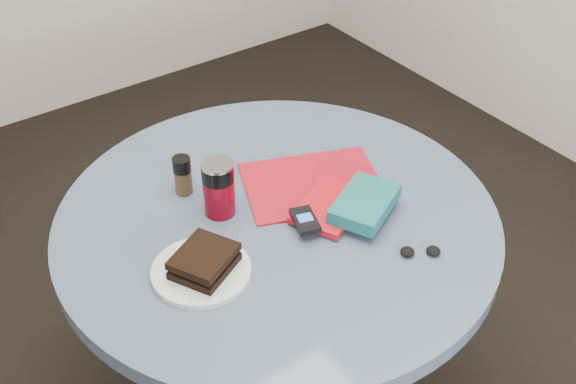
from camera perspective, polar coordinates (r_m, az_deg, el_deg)
table at (r=1.73m, az=-0.81°, el=-5.94°), size 1.00×1.00×0.75m
plate at (r=1.49m, az=-6.87°, el=-6.24°), size 0.26×0.26×0.01m
sandwich at (r=1.47m, az=-6.63°, el=-5.43°), size 0.16×0.15×0.04m
soda_can at (r=1.60m, az=-5.50°, el=0.31°), size 0.09×0.09×0.13m
pepper_grinder at (r=1.68m, az=-8.32°, el=1.33°), size 0.05×0.05×0.10m
magazine at (r=1.71m, az=1.97°, el=0.63°), size 0.38×0.34×0.01m
red_book at (r=1.63m, az=3.38°, el=-1.14°), size 0.22×0.19×0.02m
novel at (r=1.60m, az=6.10°, el=-0.90°), size 0.20×0.17×0.03m
mp3_player at (r=1.57m, az=1.35°, el=-2.25°), size 0.07×0.09×0.02m
headphones at (r=1.54m, az=10.42°, el=-4.64°), size 0.09×0.07×0.02m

